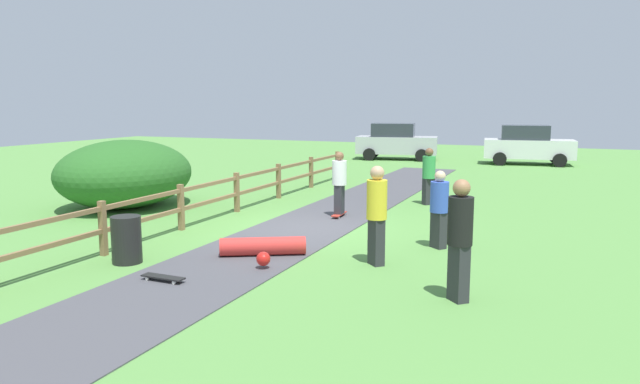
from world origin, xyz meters
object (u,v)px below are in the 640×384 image
skater_riding (339,181)px  bystander_yellow (377,210)px  parked_car_silver (396,141)px  bush_large (125,174)px  parked_car_white (528,145)px  trash_bin (127,240)px  skater_fallen (263,247)px  bystander_green (429,174)px  skateboard_loose (163,277)px  bystander_blue (439,206)px  bystander_black (460,234)px

skater_riding → bystander_yellow: bystander_yellow is taller
bystander_yellow → parked_car_silver: bearing=104.6°
bush_large → parked_car_white: 19.79m
trash_bin → skater_fallen: (2.18, 1.37, -0.25)m
bystander_green → parked_car_white: bearing=81.8°
trash_bin → parked_car_white: 22.68m
skater_fallen → skateboard_loose: 2.26m
skater_riding → parked_car_white: bearing=77.3°
trash_bin → parked_car_silver: 21.95m
bystander_blue → parked_car_white: (0.56, 18.48, 0.07)m
skater_riding → bystander_green: skater_riding is taller
parked_car_silver → bystander_yellow: bearing=-75.4°
trash_bin → parked_car_white: size_ratio=0.21×
skater_fallen → bystander_blue: (3.03, 2.07, 0.69)m
skater_riding → bystander_green: (1.73, 2.88, -0.05)m
bystander_yellow → skateboard_loose: bearing=-140.8°
bystander_black → skater_riding: bearing=126.3°
trash_bin → bystander_black: size_ratio=0.48×
bystander_black → bystander_blue: bearing=106.7°
skater_fallen → parked_car_silver: (-3.04, 20.55, 0.76)m
parked_car_silver → trash_bin: bearing=-87.7°
bystander_green → parked_car_white: parked_car_white is taller
skater_riding → skater_fallen: 4.45m
skater_fallen → bystander_green: bystander_green is taller
skater_riding → skateboard_loose: size_ratio=2.14×
bystander_yellow → skater_fallen: bearing=-171.7°
bystander_green → trash_bin: bearing=-114.0°
skater_riding → bystander_green: bearing=59.0°
bystander_green → parked_car_silver: parked_car_silver is taller
bush_large → bystander_blue: bearing=-8.3°
skater_fallen → trash_bin: bearing=-147.8°
bystander_blue → bystander_yellow: bystander_yellow is taller
skater_fallen → parked_car_silver: parked_car_silver is taller
bush_large → parked_car_white: (9.93, 17.12, -0.02)m
skater_fallen → bystander_black: size_ratio=0.88×
skateboard_loose → bystander_yellow: bystander_yellow is taller
bystander_blue → parked_car_white: parked_car_white is taller
bush_large → skater_fallen: bush_large is taller
skateboard_loose → bystander_yellow: (3.00, 2.45, 0.95)m
bush_large → bystander_black: bearing=-23.9°
bush_large → bystander_blue: bush_large is taller
bystander_black → bystander_blue: (-0.97, 3.22, -0.16)m
skater_fallen → parked_car_white: bearing=80.1°
bystander_black → bystander_yellow: 2.31m
bystander_black → parked_car_silver: bearing=108.0°
parked_car_white → trash_bin: bearing=-104.7°
bush_large → parked_car_silver: (3.29, 17.12, -0.02)m
skater_riding → skateboard_loose: bearing=-96.2°
skater_riding → skater_fallen: (0.07, -4.38, -0.78)m
skateboard_loose → bystander_black: size_ratio=0.43×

